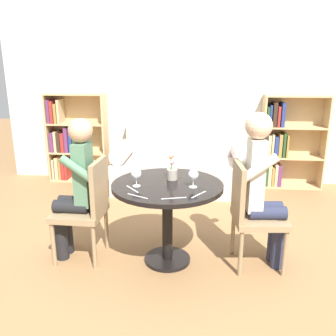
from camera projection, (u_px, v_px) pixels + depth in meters
ground_plane at (167, 260)px, 3.14m from camera, size 16.00×16.00×0.00m
back_wall at (183, 88)px, 4.99m from camera, size 5.20×0.05×2.70m
round_table at (167, 200)px, 2.98m from camera, size 0.93×0.93×0.72m
couch at (181, 167)px, 4.88m from camera, size 1.80×0.80×0.92m
bookshelf_left at (71, 140)px, 5.20m from camera, size 0.85×0.28×1.27m
bookshelf_right at (283, 144)px, 4.92m from camera, size 0.85×0.28×1.27m
chair_left at (87, 206)px, 3.06m from camera, size 0.43×0.43×0.90m
chair_right at (251, 211)px, 2.95m from camera, size 0.46×0.46×0.90m
person_left at (76, 187)px, 3.03m from camera, size 0.42×0.35×1.25m
person_right at (263, 186)px, 2.90m from camera, size 0.44×0.37×1.31m
wine_glass_left at (136, 174)px, 2.85m from camera, size 0.08×0.08×0.15m
wine_glass_right at (193, 175)px, 2.82m from camera, size 0.08×0.08×0.15m
flower_vase at (172, 171)px, 3.02m from camera, size 0.09×0.09×0.22m
knife_left_setting at (174, 198)px, 2.61m from camera, size 0.19×0.06×0.00m
fork_left_setting at (199, 195)px, 2.69m from camera, size 0.11×0.16×0.00m
knife_right_setting at (132, 189)px, 2.81m from camera, size 0.13×0.16×0.00m
fork_right_setting at (137, 196)px, 2.65m from camera, size 0.17×0.10×0.00m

